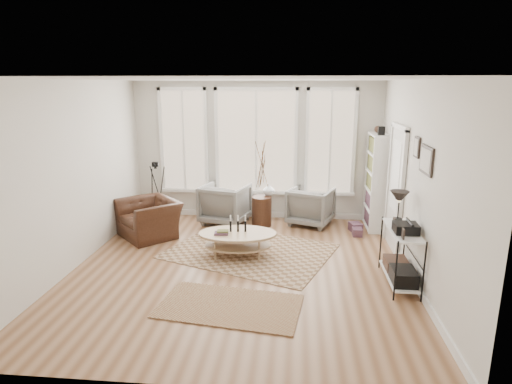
# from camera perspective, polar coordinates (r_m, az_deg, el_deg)

# --- Properties ---
(room) EXTENTS (5.50, 5.54, 2.90)m
(room) POSITION_cam_1_polar(r_m,az_deg,el_deg) (6.45, -2.07, 1.59)
(room) COLOR #996F4F
(room) RESTS_ON ground
(bay_window) EXTENTS (4.14, 0.12, 2.24)m
(bay_window) POSITION_cam_1_polar(r_m,az_deg,el_deg) (9.05, -0.00, 6.45)
(bay_window) COLOR tan
(bay_window) RESTS_ON ground
(door) EXTENTS (0.09, 1.06, 2.22)m
(door) POSITION_cam_1_polar(r_m,az_deg,el_deg) (7.75, 18.12, 0.75)
(door) COLOR silver
(door) RESTS_ON ground
(bookcase) EXTENTS (0.31, 0.85, 2.06)m
(bookcase) POSITION_cam_1_polar(r_m,az_deg,el_deg) (8.79, 15.70, 1.35)
(bookcase) COLOR white
(bookcase) RESTS_ON ground
(low_shelf) EXTENTS (0.38, 1.08, 1.30)m
(low_shelf) POSITION_cam_1_polar(r_m,az_deg,el_deg) (6.54, 18.75, -7.39)
(low_shelf) COLOR white
(low_shelf) RESTS_ON ground
(wall_art) EXTENTS (0.04, 0.88, 0.44)m
(wall_art) POSITION_cam_1_polar(r_m,az_deg,el_deg) (6.27, 21.46, 4.43)
(wall_art) COLOR black
(wall_art) RESTS_ON ground
(rug_main) EXTENTS (3.18, 2.80, 0.01)m
(rug_main) POSITION_cam_1_polar(r_m,az_deg,el_deg) (7.52, -0.80, -7.88)
(rug_main) COLOR brown
(rug_main) RESTS_ON ground
(rug_runner) EXTENTS (1.95, 1.26, 0.01)m
(rug_runner) POSITION_cam_1_polar(r_m,az_deg,el_deg) (5.81, -3.54, -14.91)
(rug_runner) COLOR brown
(rug_runner) RESTS_ON ground
(coffee_table) EXTENTS (1.37, 0.93, 0.60)m
(coffee_table) POSITION_cam_1_polar(r_m,az_deg,el_deg) (7.24, -2.52, -6.11)
(coffee_table) COLOR tan
(coffee_table) RESTS_ON ground
(armchair_left) EXTENTS (1.09, 1.11, 0.83)m
(armchair_left) POSITION_cam_1_polar(r_m,az_deg,el_deg) (8.92, -4.10, -1.55)
(armchair_left) COLOR gray
(armchair_left) RESTS_ON ground
(armchair_right) EXTENTS (1.07, 1.09, 0.77)m
(armchair_right) POSITION_cam_1_polar(r_m,az_deg,el_deg) (8.88, 7.33, -1.88)
(armchair_right) COLOR gray
(armchair_right) RESTS_ON ground
(side_table) EXTENTS (0.41, 0.41, 1.70)m
(side_table) POSITION_cam_1_polar(r_m,az_deg,el_deg) (8.62, 0.77, 0.71)
(side_table) COLOR #381F14
(side_table) RESTS_ON ground
(vase) EXTENTS (0.26, 0.26, 0.24)m
(vase) POSITION_cam_1_polar(r_m,az_deg,el_deg) (8.78, 1.71, 0.35)
(vase) COLOR silver
(vase) RESTS_ON side_table
(accent_chair) EXTENTS (1.43, 1.43, 0.70)m
(accent_chair) POSITION_cam_1_polar(r_m,az_deg,el_deg) (8.39, -14.04, -3.44)
(accent_chair) COLOR #381F14
(accent_chair) RESTS_ON ground
(tripod_camera) EXTENTS (0.46, 0.46, 1.30)m
(tripod_camera) POSITION_cam_1_polar(r_m,az_deg,el_deg) (9.06, -13.06, -0.44)
(tripod_camera) COLOR black
(tripod_camera) RESTS_ON ground
(book_stack_near) EXTENTS (0.28, 0.31, 0.17)m
(book_stack_near) POSITION_cam_1_polar(r_m,az_deg,el_deg) (8.70, 13.12, -4.58)
(book_stack_near) COLOR maroon
(book_stack_near) RESTS_ON ground
(book_stack_far) EXTENTS (0.18, 0.23, 0.15)m
(book_stack_far) POSITION_cam_1_polar(r_m,az_deg,el_deg) (8.46, 13.34, -5.21)
(book_stack_far) COLOR maroon
(book_stack_far) RESTS_ON ground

